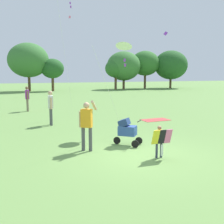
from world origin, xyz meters
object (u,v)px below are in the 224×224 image
object	(u,v)px
person_red_shirt	(51,105)
picnic_blanket	(155,120)
person_adult_flyer	(87,122)
kite_adult_black	(124,47)
person_sitting_far	(27,97)
child_with_butterfly_kite	(160,139)
stroller	(127,129)

from	to	relation	value
person_red_shirt	picnic_blanket	distance (m)	5.95
person_adult_flyer	kite_adult_black	bearing A→B (deg)	46.75
person_adult_flyer	person_sitting_far	xyz separation A→B (m)	(-1.67, 10.85, -0.01)
person_sitting_far	picnic_blanket	distance (m)	9.16
child_with_butterfly_kite	person_red_shirt	distance (m)	7.28
kite_adult_black	person_sitting_far	size ratio (longest dim) A/B	2.34
kite_adult_black	picnic_blanket	world-z (taller)	kite_adult_black
child_with_butterfly_kite	person_adult_flyer	bearing A→B (deg)	142.43
picnic_blanket	person_red_shirt	bearing A→B (deg)	176.41
kite_adult_black	person_sitting_far	xyz separation A→B (m)	(-3.95, 8.42, -2.82)
person_red_shirt	stroller	bearing A→B (deg)	-65.09
kite_adult_black	picnic_blanket	bearing A→B (deg)	39.73
person_adult_flyer	child_with_butterfly_kite	bearing A→B (deg)	-37.57
person_adult_flyer	kite_adult_black	size ratio (longest dim) A/B	0.44
person_adult_flyer	stroller	xyz separation A→B (m)	(1.61, 0.27, -0.43)
person_red_shirt	picnic_blanket	world-z (taller)	person_red_shirt
child_with_butterfly_kite	picnic_blanket	bearing A→B (deg)	63.72
child_with_butterfly_kite	stroller	bearing A→B (deg)	102.55
child_with_butterfly_kite	person_red_shirt	bearing A→B (deg)	111.75
child_with_butterfly_kite	picnic_blanket	size ratio (longest dim) A/B	0.66
person_adult_flyer	person_sitting_far	distance (m)	10.97
stroller	picnic_blanket	distance (m)	5.81
child_with_butterfly_kite	picnic_blanket	world-z (taller)	child_with_butterfly_kite
stroller	picnic_blanket	size ratio (longest dim) A/B	0.65
kite_adult_black	person_red_shirt	xyz separation A→B (m)	(-2.96, 2.77, -2.80)
stroller	person_adult_flyer	bearing A→B (deg)	-170.39
stroller	kite_adult_black	size ratio (longest dim) A/B	0.25
person_adult_flyer	stroller	bearing A→B (deg)	9.61
person_red_shirt	person_sitting_far	world-z (taller)	person_red_shirt
child_with_butterfly_kite	stroller	xyz separation A→B (m)	(-0.41, 1.83, -0.03)
person_adult_flyer	person_sitting_far	world-z (taller)	person_adult_flyer
child_with_butterfly_kite	person_sitting_far	distance (m)	12.94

